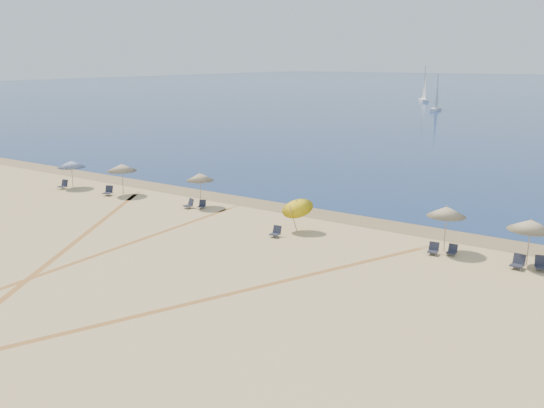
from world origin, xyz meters
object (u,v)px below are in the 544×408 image
(umbrella_0, at_px, (71,164))
(umbrella_1, at_px, (122,168))
(chair_4, at_px, (276,232))
(sailboat_3, at_px, (437,99))
(umbrella_4, at_px, (447,211))
(umbrella_3, at_px, (297,205))
(chair_8, at_px, (541,264))
(chair_6, at_px, (452,250))
(chair_1, at_px, (108,191))
(chair_2, at_px, (189,204))
(chair_0, at_px, (63,185))
(chair_7, at_px, (518,262))
(chair_3, at_px, (202,205))
(umbrella_5, at_px, (531,225))
(sailboat_0, at_px, (424,91))
(chair_5, at_px, (433,249))
(umbrella_2, at_px, (200,177))

(umbrella_0, bearing_deg, umbrella_1, 6.01)
(chair_4, bearing_deg, sailboat_3, 100.80)
(umbrella_4, bearing_deg, umbrella_3, -171.41)
(chair_8, height_order, sailboat_3, sailboat_3)
(umbrella_4, bearing_deg, chair_6, -33.98)
(chair_1, distance_m, chair_4, 17.23)
(chair_2, bearing_deg, umbrella_3, 13.39)
(umbrella_3, height_order, chair_8, umbrella_3)
(chair_2, bearing_deg, chair_0, -158.44)
(umbrella_3, bearing_deg, chair_7, 3.35)
(chair_2, distance_m, chair_3, 0.93)
(chair_4, bearing_deg, umbrella_0, 172.43)
(umbrella_1, xyz_separation_m, umbrella_4, (25.62, 0.44, 0.12))
(chair_0, xyz_separation_m, sailboat_3, (0.53, 90.72, 1.95))
(umbrella_3, bearing_deg, umbrella_0, 179.17)
(umbrella_5, xyz_separation_m, sailboat_0, (-46.74, 113.28, 0.47))
(chair_7, xyz_separation_m, sailboat_3, (-34.94, 89.60, 1.95))
(chair_8, xyz_separation_m, sailboat_0, (-47.50, 113.69, 2.32))
(umbrella_0, relative_size, chair_2, 2.92)
(sailboat_3, bearing_deg, chair_3, -88.26)
(chair_0, distance_m, chair_7, 35.49)
(umbrella_5, distance_m, chair_0, 35.84)
(umbrella_1, xyz_separation_m, sailboat_0, (-16.80, 113.93, 0.46))
(chair_6, relative_size, chair_7, 0.78)
(umbrella_3, xyz_separation_m, chair_8, (13.98, 1.14, -1.37))
(umbrella_5, bearing_deg, chair_2, -177.69)
(chair_5, relative_size, chair_8, 0.82)
(chair_4, bearing_deg, chair_3, 159.19)
(umbrella_4, distance_m, umbrella_5, 4.32)
(umbrella_1, bearing_deg, chair_0, -167.78)
(umbrella_0, relative_size, sailboat_0, 0.27)
(chair_6, bearing_deg, chair_1, -178.27)
(umbrella_1, bearing_deg, chair_3, 1.40)
(umbrella_1, distance_m, sailboat_0, 115.16)
(umbrella_4, height_order, chair_2, umbrella_4)
(umbrella_2, height_order, umbrella_3, umbrella_2)
(chair_1, bearing_deg, sailboat_0, 77.94)
(umbrella_4, distance_m, chair_1, 26.57)
(umbrella_5, bearing_deg, chair_0, -176.95)
(umbrella_4, relative_size, sailboat_0, 0.30)
(chair_0, xyz_separation_m, chair_3, (13.85, 1.45, -0.06))
(umbrella_3, xyz_separation_m, umbrella_5, (13.22, 1.55, 0.48))
(chair_3, relative_size, chair_5, 1.04)
(umbrella_0, relative_size, umbrella_1, 0.93)
(umbrella_5, height_order, chair_8, umbrella_5)
(chair_7, relative_size, sailboat_0, 0.09)
(chair_1, distance_m, chair_3, 8.94)
(chair_2, distance_m, sailboat_3, 90.61)
(umbrella_1, xyz_separation_m, umbrella_5, (29.93, 0.65, -0.00))
(umbrella_0, xyz_separation_m, sailboat_3, (0.20, 90.03, 0.28))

